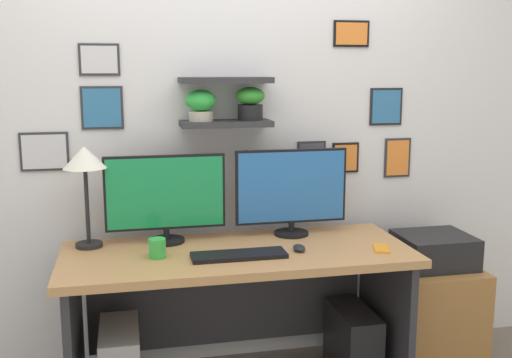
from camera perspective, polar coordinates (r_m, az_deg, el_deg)
The scene contains 12 objects.
back_wall_assembly at distance 3.22m, azimuth -3.19°, elevation 5.84°, with size 4.40×0.24×2.70m.
desk at distance 3.03m, azimuth -1.90°, elevation -10.21°, with size 1.67×0.68×0.75m.
monitor_left at distance 3.02m, azimuth -8.57°, elevation -1.65°, with size 0.60×0.18×0.44m.
monitor_right at distance 3.13m, azimuth 3.36°, elevation -1.06°, with size 0.59×0.18×0.45m.
keyboard at distance 2.80m, azimuth -1.63°, elevation -7.21°, with size 0.44×0.14×0.02m, color black.
computer_mouse at distance 2.90m, azimuth 4.11°, elevation -6.53°, with size 0.06×0.09×0.03m, color black.
desk_lamp at distance 2.98m, azimuth -15.89°, elevation 1.30°, with size 0.21×0.21×0.50m.
cell_phone at distance 2.98m, azimuth 11.77°, elevation -6.45°, with size 0.07×0.14×0.01m, color orange.
coffee_mug at distance 2.82m, azimuth -9.34°, elevation -6.48°, with size 0.08×0.08×0.09m, color green.
drawer_cabinet at distance 3.53m, azimuth 16.20°, elevation -12.15°, with size 0.44×0.50×0.56m, color #9E6B38.
printer at distance 3.41m, azimuth 16.51°, elevation -6.46°, with size 0.38×0.34×0.17m, color black.
computer_tower_right at distance 3.27m, azimuth 9.12°, elevation -15.30°, with size 0.18×0.40×0.39m, color black.
Camera 1 is at (-0.51, -2.73, 1.61)m, focal length 42.25 mm.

